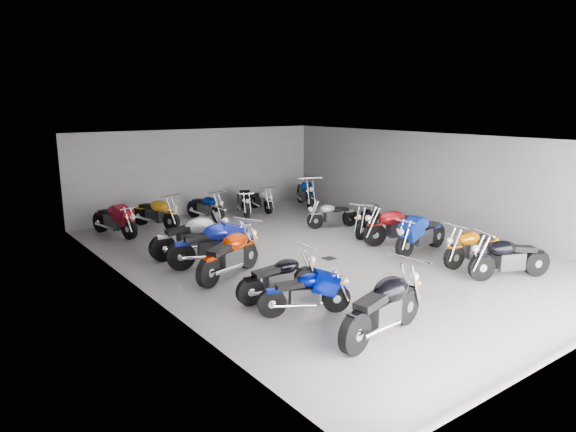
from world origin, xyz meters
The scene contains 24 objects.
ground centered at (0.00, 0.00, 0.00)m, with size 14.00×14.00×0.00m, color gray.
wall_back centered at (0.00, 7.00, 1.60)m, with size 10.00×0.10×3.20m, color slate.
wall_left centered at (-5.00, 0.00, 1.60)m, with size 0.10×14.00×3.20m, color slate.
wall_right centered at (5.00, 0.00, 1.60)m, with size 0.10×14.00×3.20m, color slate.
ceiling centered at (0.00, 0.00, 3.22)m, with size 10.00×14.00×0.04m, color black.
drain_grate centered at (0.00, -0.50, 0.01)m, with size 0.32×0.32×0.01m, color black.
motorcycle_left_a centered at (-2.38, -4.72, 0.57)m, with size 2.37×0.64×1.05m.
motorcycle_left_b centered at (-2.86, -3.08, 0.46)m, with size 1.77×0.91×0.83m.
motorcycle_left_c centered at (-2.79, -2.09, 0.47)m, with size 1.98×0.43×0.87m.
motorcycle_left_d centered at (-2.92, -0.22, 0.56)m, with size 2.20×1.07×1.02m.
motorcycle_left_e centered at (-2.82, 0.78, 0.57)m, with size 2.35×0.75×1.05m.
motorcycle_left_f centered at (-2.87, 1.91, 0.56)m, with size 2.36×0.49×1.03m.
motorcycle_right_a centered at (2.39, -4.28, 0.52)m, with size 2.04×0.99×0.95m.
motorcycle_right_b centered at (2.63, -3.15, 0.50)m, with size 2.08×0.47×0.92m.
motorcycle_right_c centered at (2.45, -1.59, 0.54)m, with size 2.27×0.51×1.00m.
motorcycle_right_d centered at (2.61, -0.62, 0.55)m, with size 2.20×0.97×1.01m.
motorcycle_right_e centered at (2.72, 0.73, 0.48)m, with size 1.87×0.95×0.88m.
motorcycle_right_f centered at (2.44, 2.16, 0.45)m, with size 1.80×0.68×0.82m.
motorcycle_back_a centered at (-3.86, 5.41, 0.53)m, with size 0.77×2.14×0.96m.
motorcycle_back_b centered at (-2.40, 5.62, 0.53)m, with size 0.86×2.12×0.96m.
motorcycle_back_c centered at (-0.48, 5.70, 0.49)m, with size 0.55×2.01×0.89m.
motorcycle_back_d centered at (1.08, 5.66, 0.50)m, with size 0.91×1.99×0.92m.
motorcycle_back_e centered at (2.03, 5.87, 0.45)m, with size 0.45×1.85×0.82m.
motorcycle_back_f centered at (3.95, 5.53, 0.57)m, with size 1.13×2.23×1.05m.
Camera 1 is at (-8.85, -10.59, 4.11)m, focal length 32.00 mm.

